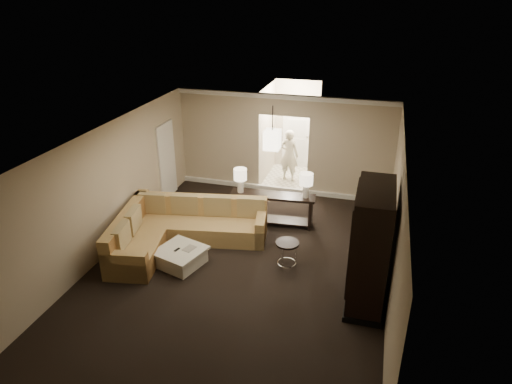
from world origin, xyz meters
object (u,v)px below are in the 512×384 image
(console_table, at_px, (272,206))
(sectional_sofa, at_px, (179,229))
(armoire, at_px, (369,249))
(coffee_table, at_px, (181,257))
(drink_table, at_px, (287,249))
(person, at_px, (289,153))

(console_table, bearing_deg, sectional_sofa, -144.94)
(console_table, bearing_deg, armoire, -50.09)
(coffee_table, bearing_deg, drink_table, 12.96)
(console_table, bearing_deg, drink_table, -72.02)
(sectional_sofa, relative_size, person, 1.87)
(console_table, xyz_separation_m, person, (-0.19, 2.83, 0.40))
(sectional_sofa, height_order, armoire, armoire)
(coffee_table, xyz_separation_m, drink_table, (2.19, 0.50, 0.25))
(console_table, bearing_deg, coffee_table, -127.03)
(armoire, distance_m, person, 5.84)
(armoire, bearing_deg, coffee_table, 178.27)
(console_table, relative_size, person, 1.20)
(armoire, bearing_deg, console_table, 134.86)
(drink_table, bearing_deg, coffee_table, -167.04)
(person, bearing_deg, sectional_sofa, 79.82)
(armoire, height_order, person, armoire)
(coffee_table, distance_m, drink_table, 2.26)
(drink_table, bearing_deg, person, 101.58)
(console_table, relative_size, drink_table, 3.43)
(drink_table, height_order, person, person)
(coffee_table, height_order, armoire, armoire)
(drink_table, bearing_deg, sectional_sofa, 174.08)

